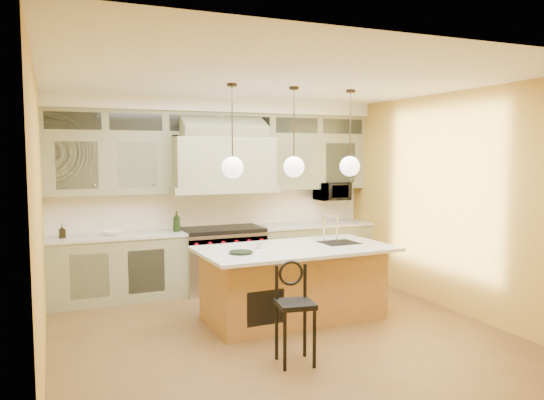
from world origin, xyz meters
name	(u,v)px	position (x,y,z in m)	size (l,w,h in m)	color
floor	(279,333)	(0.00, 0.00, 0.00)	(5.00, 5.00, 0.00)	brown
ceiling	(279,80)	(0.00, 0.00, 2.90)	(5.00, 5.00, 0.00)	white
wall_back	(216,194)	(0.00, 2.50, 1.45)	(5.00, 5.00, 0.00)	gold
wall_front	(419,245)	(0.00, -2.50, 1.45)	(5.00, 5.00, 0.00)	gold
wall_left	(39,220)	(-2.50, 0.00, 1.45)	(5.00, 5.00, 0.00)	gold
wall_right	(452,202)	(2.50, 0.00, 1.45)	(5.00, 5.00, 0.00)	gold
back_cabinetry	(221,196)	(0.00, 2.23, 1.43)	(5.00, 0.77, 2.90)	gray
range	(223,258)	(0.00, 2.14, 0.49)	(1.20, 0.74, 0.96)	silver
kitchen_island	(294,282)	(0.41, 0.45, 0.47)	(2.46, 1.37, 1.35)	olive
counter_stool	(294,307)	(-0.19, -0.84, 0.57)	(0.40, 0.40, 1.01)	black
microwave	(332,191)	(1.95, 2.25, 1.45)	(0.54, 0.37, 0.30)	black
oil_bottle_a	(177,221)	(-0.70, 2.15, 1.09)	(0.11, 0.12, 0.30)	black
oil_bottle_b	(62,231)	(-2.27, 2.15, 1.03)	(0.08, 0.08, 0.18)	black
fruit_bowl	(112,233)	(-1.61, 2.15, 0.97)	(0.28, 0.28, 0.07)	white
cup	(259,245)	(-0.05, 0.50, 0.96)	(0.10, 0.10, 0.09)	silver
pendant_left	(232,165)	(-0.40, 0.45, 1.95)	(0.26, 0.26, 1.11)	#2D2319
pendant_center	(294,165)	(0.40, 0.45, 1.95)	(0.26, 0.26, 1.11)	#2D2319
pendant_right	(350,164)	(1.20, 0.45, 1.95)	(0.26, 0.26, 1.11)	#2D2319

